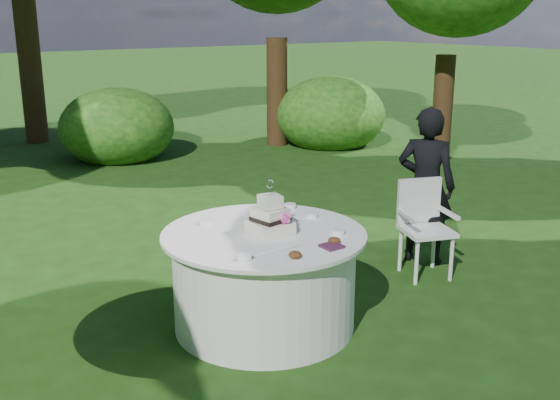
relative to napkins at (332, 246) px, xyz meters
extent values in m
plane|color=#1E360E|center=(-0.20, 0.55, -0.78)|extent=(80.00, 80.00, 0.00)
cube|color=#461E39|center=(0.00, 0.00, 0.00)|extent=(0.14, 0.14, 0.02)
ellipsoid|color=white|center=(-0.40, 0.18, 0.00)|extent=(0.48, 0.07, 0.01)
imported|color=black|center=(1.85, 0.80, -0.01)|extent=(0.60, 0.67, 1.53)
cylinder|color=white|center=(-0.20, 0.55, -0.41)|extent=(1.40, 1.40, 0.74)
cylinder|color=silver|center=(-0.20, 0.55, -0.02)|extent=(1.56, 1.56, 0.03)
cube|color=white|center=(-0.17, 0.51, 0.04)|extent=(0.30, 0.30, 0.09)
cube|color=white|center=(-0.17, 0.51, 0.14)|extent=(0.25, 0.25, 0.09)
cube|color=silver|center=(-0.17, 0.51, 0.24)|extent=(0.17, 0.17, 0.09)
cube|color=black|center=(-0.17, 0.51, 0.11)|extent=(0.26, 0.26, 0.03)
sphere|color=#C2398A|center=(-0.12, 0.39, 0.13)|extent=(0.08, 0.08, 0.08)
cylinder|color=white|center=(-0.17, 0.51, 0.32)|extent=(0.01, 0.01, 0.05)
torus|color=silver|center=(-0.17, 0.51, 0.38)|extent=(0.07, 0.02, 0.07)
cube|color=white|center=(1.58, 0.52, -0.34)|extent=(0.55, 0.55, 0.04)
cube|color=silver|center=(1.65, 0.70, -0.10)|extent=(0.41, 0.19, 0.43)
cylinder|color=white|center=(1.36, 0.42, -0.57)|extent=(0.04, 0.04, 0.42)
cylinder|color=silver|center=(1.68, 0.30, -0.57)|extent=(0.04, 0.04, 0.42)
cylinder|color=white|center=(1.49, 0.74, -0.57)|extent=(0.04, 0.04, 0.42)
cylinder|color=white|center=(1.81, 0.62, -0.57)|extent=(0.04, 0.04, 0.42)
cube|color=white|center=(1.39, 0.59, -0.18)|extent=(0.17, 0.37, 0.04)
cube|color=silver|center=(1.78, 0.45, -0.18)|extent=(0.17, 0.37, 0.04)
cylinder|color=white|center=(0.32, 0.64, 0.01)|extent=(0.10, 0.10, 0.04)
cylinder|color=white|center=(0.22, 0.19, 0.01)|extent=(0.10, 0.10, 0.04)
cylinder|color=white|center=(-0.47, 0.99, 0.01)|extent=(0.10, 0.10, 0.04)
cylinder|color=white|center=(0.34, 0.95, 0.01)|extent=(0.10, 0.10, 0.04)
cylinder|color=white|center=(-0.64, 0.15, 0.01)|extent=(0.10, 0.10, 0.04)
ellipsoid|color=#562D16|center=(-0.34, -0.02, 0.02)|extent=(0.09, 0.09, 0.05)
ellipsoid|color=#562D16|center=(0.16, 1.00, 0.02)|extent=(0.09, 0.09, 0.05)
ellipsoid|color=#562D16|center=(0.07, 0.05, 0.02)|extent=(0.09, 0.09, 0.05)
camera|label=1|loc=(-2.84, -3.34, 1.59)|focal=42.00mm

